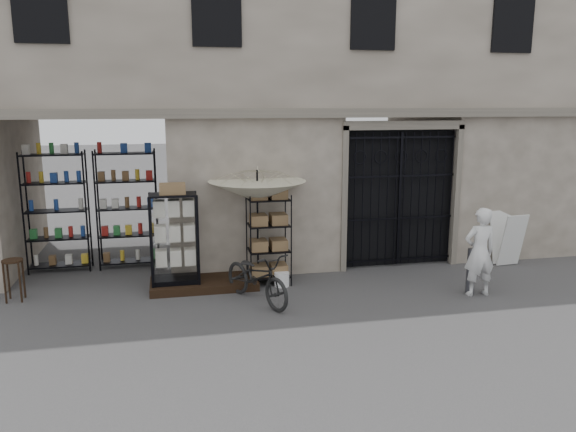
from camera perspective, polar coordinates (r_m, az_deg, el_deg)
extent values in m
plane|color=#252529|center=(9.86, 6.35, -9.12)|extent=(80.00, 80.00, 0.00)
cube|color=#A89B8B|center=(13.12, 1.07, 16.05)|extent=(14.00, 4.00, 9.00)
cube|color=black|center=(11.80, -19.36, 1.29)|extent=(3.00, 1.70, 3.00)
cube|color=black|center=(12.34, -19.24, 0.54)|extent=(2.70, 0.50, 2.50)
cube|color=black|center=(12.15, 10.96, 2.01)|extent=(2.50, 0.06, 3.00)
cube|color=black|center=(12.01, 11.25, 1.65)|extent=(0.05, 0.05, 2.80)
cube|color=black|center=(10.85, -8.52, -6.82)|extent=(2.00, 0.90, 0.15)
cube|color=black|center=(10.78, -11.29, -6.35)|extent=(0.93, 0.69, 0.09)
cube|color=silver|center=(10.32, -11.77, -2.60)|extent=(0.76, 0.19, 1.56)
cube|color=silver|center=(10.59, -11.44, -2.75)|extent=(0.77, 0.52, 1.30)
cube|color=olive|center=(10.40, -11.66, 2.48)|extent=(0.53, 0.45, 0.19)
cube|color=black|center=(10.77, -1.99, -2.34)|extent=(0.84, 0.64, 1.77)
cube|color=olive|center=(10.79, -1.98, -2.63)|extent=(0.71, 0.52, 1.33)
cylinder|color=black|center=(10.80, -3.10, -1.12)|extent=(0.05, 0.05, 2.21)
imported|color=beige|center=(10.66, -3.15, 3.09)|extent=(2.15, 2.16, 1.48)
cylinder|color=white|center=(10.79, -0.64, -6.43)|extent=(0.33, 0.33, 0.27)
imported|color=black|center=(10.02, -3.15, -8.71)|extent=(0.97, 1.11, 1.77)
cylinder|color=black|center=(10.98, -26.22, -4.10)|extent=(0.44, 0.44, 0.04)
cube|color=black|center=(11.07, -26.05, -5.93)|extent=(0.33, 0.33, 0.73)
cylinder|color=#4E4F57|center=(10.86, 18.08, -5.33)|extent=(0.20, 0.20, 0.84)
imported|color=silver|center=(10.92, 18.61, -7.59)|extent=(0.60, 1.63, 0.39)
cube|color=silver|center=(12.82, 21.86, -2.31)|extent=(0.56, 0.32, 1.13)
cube|color=silver|center=(13.08, 20.90, -1.97)|extent=(0.56, 0.32, 1.13)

